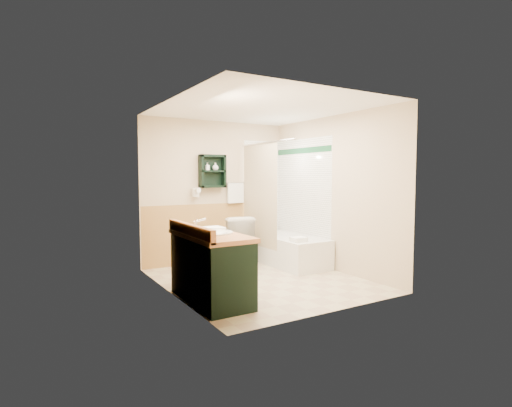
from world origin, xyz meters
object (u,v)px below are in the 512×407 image
object	(u,v)px
wall_shelf	(212,171)
vanity	(211,267)
soap_bottle_a	(207,168)
toilet	(234,240)
bathtub	(288,250)
hair_dryer	(195,192)
soap_bottle_b	(215,167)
vanity_book	(186,221)

from	to	relation	value
wall_shelf	vanity	world-z (taller)	wall_shelf
soap_bottle_a	vanity	bearing A→B (deg)	-113.06
toilet	bathtub	bearing A→B (deg)	158.74
hair_dryer	soap_bottle_b	world-z (taller)	soap_bottle_b
vanity	wall_shelf	bearing A→B (deg)	64.55
toilet	vanity_book	distance (m)	1.85
hair_dryer	bathtub	distance (m)	1.81
bathtub	soap_bottle_b	distance (m)	1.84
wall_shelf	bathtub	world-z (taller)	wall_shelf
wall_shelf	vanity	xyz separation A→B (m)	(-0.89, -1.88, -1.15)
toilet	soap_bottle_a	world-z (taller)	soap_bottle_a
hair_dryer	soap_bottle_a	world-z (taller)	soap_bottle_a
bathtub	soap_bottle_b	size ratio (longest dim) A/B	11.77
vanity	soap_bottle_a	distance (m)	2.36
soap_bottle_a	soap_bottle_b	bearing A→B (deg)	0.00
soap_bottle_a	soap_bottle_b	xyz separation A→B (m)	(0.15, 0.00, 0.02)
hair_dryer	vanity_book	distance (m)	1.74
soap_bottle_a	soap_bottle_b	distance (m)	0.15
vanity	toilet	world-z (taller)	toilet
soap_bottle_a	toilet	bearing A→B (deg)	-41.17
vanity	toilet	bearing A→B (deg)	54.30
wall_shelf	hair_dryer	size ratio (longest dim) A/B	2.29
bathtub	soap_bottle_a	bearing A→B (deg)	146.58
hair_dryer	vanity	xyz separation A→B (m)	(-0.59, -1.91, -0.80)
vanity_book	vanity	bearing A→B (deg)	-63.48
bathtub	soap_bottle_b	xyz separation A→B (m)	(-0.97, 0.74, 1.38)
hair_dryer	soap_bottle_b	xyz separation A→B (m)	(0.35, -0.03, 0.41)
toilet	soap_bottle_a	xyz separation A→B (m)	(-0.34, 0.29, 1.19)
vanity	vanity_book	distance (m)	0.65
wall_shelf	soap_bottle_a	size ratio (longest dim) A/B	4.32
hair_dryer	soap_bottle_a	bearing A→B (deg)	-8.38
wall_shelf	vanity_book	bearing A→B (deg)	-124.95
hair_dryer	vanity_book	world-z (taller)	hair_dryer
hair_dryer	bathtub	xyz separation A→B (m)	(1.33, -0.77, -0.96)
hair_dryer	soap_bottle_b	bearing A→B (deg)	-4.88
soap_bottle_b	vanity	bearing A→B (deg)	-116.77
soap_bottle_a	soap_bottle_b	size ratio (longest dim) A/B	1.00
vanity	bathtub	world-z (taller)	vanity
wall_shelf	hair_dryer	distance (m)	0.46
bathtub	soap_bottle_b	world-z (taller)	soap_bottle_b
vanity_book	soap_bottle_b	distance (m)	2.00
vanity	bathtub	distance (m)	2.24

